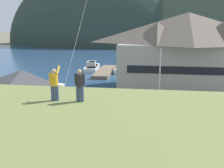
# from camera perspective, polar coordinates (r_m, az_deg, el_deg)

# --- Properties ---
(ground_plane) EXTENTS (600.00, 600.00, 0.00)m
(ground_plane) POSITION_cam_1_polar(r_m,az_deg,el_deg) (24.36, -3.70, -13.04)
(ground_plane) COLOR #66604C
(parking_lot_pad) EXTENTS (40.00, 20.00, 0.10)m
(parking_lot_pad) POSITION_cam_1_polar(r_m,az_deg,el_deg) (28.84, -1.68, -8.66)
(parking_lot_pad) COLOR slate
(parking_lot_pad) RESTS_ON ground
(bay_water) EXTENTS (360.00, 84.00, 0.03)m
(bay_water) POSITION_cam_1_polar(r_m,az_deg,el_deg) (82.25, 4.80, 5.42)
(bay_water) COLOR navy
(bay_water) RESTS_ON ground
(far_hill_west_ridge) EXTENTS (101.34, 54.01, 78.95)m
(far_hill_west_ridge) POSITION_cam_1_polar(r_m,az_deg,el_deg) (140.09, -1.62, 8.53)
(far_hill_west_ridge) COLOR #2D3D33
(far_hill_west_ridge) RESTS_ON ground
(far_hill_east_peak) EXTENTS (120.48, 60.36, 49.67)m
(far_hill_east_peak) POSITION_cam_1_polar(r_m,az_deg,el_deg) (143.12, 20.57, 7.82)
(far_hill_east_peak) COLOR #42513D
(far_hill_east_peak) RESTS_ON ground
(harbor_lodge) EXTENTS (22.32, 11.99, 12.32)m
(harbor_lodge) POSITION_cam_1_polar(r_m,az_deg,el_deg) (43.58, 15.77, 7.08)
(harbor_lodge) COLOR #999E99
(harbor_lodge) RESTS_ON ground
(storage_shed_near_lot) EXTENTS (8.40, 6.66, 5.80)m
(storage_shed_near_lot) POSITION_cam_1_polar(r_m,az_deg,el_deg) (30.51, -18.41, -2.26)
(storage_shed_near_lot) COLOR beige
(storage_shed_near_lot) RESTS_ON ground
(wharf_dock) EXTENTS (3.20, 14.10, 0.70)m
(wharf_dock) POSITION_cam_1_polar(r_m,az_deg,el_deg) (58.17, -1.49, 2.69)
(wharf_dock) COLOR #70604C
(wharf_dock) RESTS_ON ground
(moored_boat_wharfside) EXTENTS (2.79, 6.93, 2.16)m
(moored_boat_wharfside) POSITION_cam_1_polar(r_m,az_deg,el_deg) (61.34, -4.23, 3.55)
(moored_boat_wharfside) COLOR silver
(moored_boat_wharfside) RESTS_ON ground
(moored_boat_outer_mooring) EXTENTS (2.68, 6.93, 2.16)m
(moored_boat_outer_mooring) POSITION_cam_1_polar(r_m,az_deg,el_deg) (59.27, 2.03, 3.25)
(moored_boat_outer_mooring) COLOR silver
(moored_boat_outer_mooring) RESTS_ON ground
(moored_boat_inner_slip) EXTENTS (3.19, 8.45, 2.16)m
(moored_boat_inner_slip) POSITION_cam_1_polar(r_m,az_deg,el_deg) (61.81, -4.40, 3.62)
(moored_boat_inner_slip) COLOR silver
(moored_boat_inner_slip) RESTS_ON ground
(parked_car_mid_row_far) EXTENTS (4.27, 2.18, 1.82)m
(parked_car_mid_row_far) POSITION_cam_1_polar(r_m,az_deg,el_deg) (24.82, -13.00, -10.16)
(parked_car_mid_row_far) COLOR #B28923
(parked_car_mid_row_far) RESTS_ON parking_lot_pad
(parked_car_mid_row_center) EXTENTS (4.27, 2.19, 1.82)m
(parked_car_mid_row_center) POSITION_cam_1_polar(r_m,az_deg,el_deg) (30.81, 1.76, -5.23)
(parked_car_mid_row_center) COLOR black
(parked_car_mid_row_center) RESTS_ON parking_lot_pad
(parked_car_back_row_right) EXTENTS (4.25, 2.15, 1.82)m
(parked_car_back_row_right) POSITION_cam_1_polar(r_m,az_deg,el_deg) (23.20, 5.93, -11.57)
(parked_car_back_row_right) COLOR #B28923
(parked_car_back_row_right) RESTS_ON parking_lot_pad
(parked_car_front_row_end) EXTENTS (4.27, 2.20, 1.82)m
(parked_car_front_row_end) POSITION_cam_1_polar(r_m,az_deg,el_deg) (30.09, 17.12, -6.26)
(parked_car_front_row_end) COLOR #B28923
(parked_car_front_row_end) RESTS_ON parking_lot_pad
(parking_light_pole) EXTENTS (0.24, 0.78, 7.59)m
(parking_light_pole) POSITION_cam_1_polar(r_m,az_deg,el_deg) (32.61, 10.20, 1.72)
(parking_light_pole) COLOR #ADADB2
(parking_light_pole) RESTS_ON parking_lot_pad
(person_kite_flyer) EXTENTS (0.52, 0.68, 1.86)m
(person_kite_flyer) POSITION_cam_1_polar(r_m,az_deg,el_deg) (14.54, -12.27, 0.16)
(person_kite_flyer) COLOR #384770
(person_kite_flyer) RESTS_ON grassy_hill_foreground
(person_companion) EXTENTS (0.55, 0.40, 1.74)m
(person_companion) POSITION_cam_1_polar(r_m,az_deg,el_deg) (14.12, -6.94, -0.07)
(person_companion) COLOR #384770
(person_companion) RESTS_ON grassy_hill_foreground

